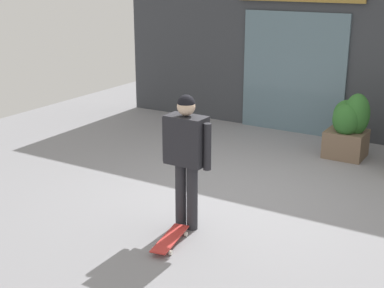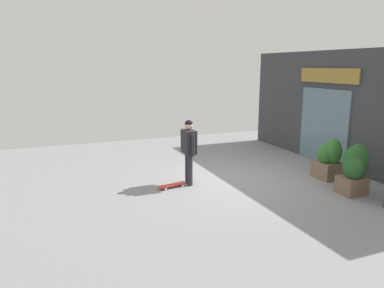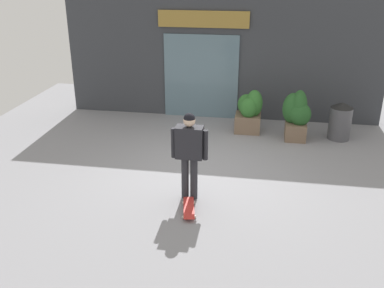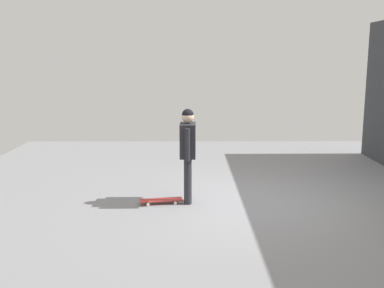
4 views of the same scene
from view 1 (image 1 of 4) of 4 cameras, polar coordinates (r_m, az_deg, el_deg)
The scene contains 5 objects.
ground_plane at distance 7.58m, azimuth 4.50°, elevation -5.29°, with size 12.00×12.00×0.00m, color gray.
building_facade at distance 10.31m, azimuth 13.52°, elevation 9.94°, with size 8.36×0.31×3.33m.
skateboarder at distance 6.29m, azimuth -0.60°, elevation -0.47°, with size 0.65×0.27×1.62m.
skateboard at distance 6.26m, azimuth -2.28°, elevation -9.80°, with size 0.32×0.75×0.08m.
planter_box_right at distance 9.27m, azimuth 15.95°, elevation 1.81°, with size 0.65×0.66×1.07m.
Camera 1 is at (3.10, -6.26, 2.94)m, focal length 51.46 mm.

